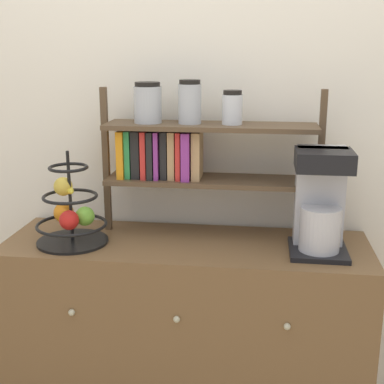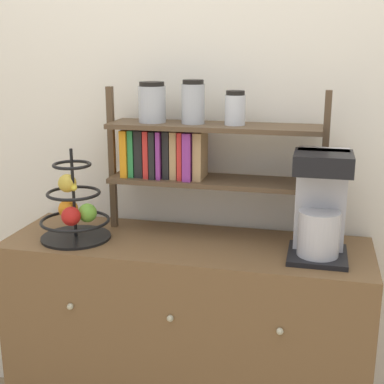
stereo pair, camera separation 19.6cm
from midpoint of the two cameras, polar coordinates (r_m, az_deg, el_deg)
The scene contains 5 objects.
wall_back at distance 2.18m, azimuth -2.29°, elevation 6.70°, with size 7.00×0.05×2.60m, color silver.
sideboard at distance 2.23m, azimuth -3.26°, elevation -16.45°, with size 1.38×0.46×0.91m.
coffee_maker at distance 1.92m, azimuth 10.72°, elevation -1.05°, with size 0.20×0.22×0.38m.
fruit_stand at distance 2.06m, azimuth -15.51°, elevation -2.21°, with size 0.27×0.27×0.35m.
shelf_hutch at distance 2.05m, azimuth -3.68°, elevation 5.15°, with size 0.85×0.20×0.60m.
Camera 1 is at (0.27, -1.66, 1.62)m, focal length 50.00 mm.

